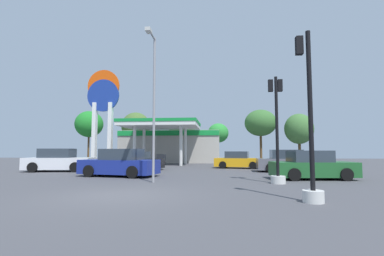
{
  "coord_description": "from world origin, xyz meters",
  "views": [
    {
      "loc": [
        3.44,
        -9.36,
        1.53
      ],
      "look_at": [
        0.63,
        19.01,
        3.78
      ],
      "focal_mm": 26.31,
      "sensor_mm": 36.0,
      "label": 1
    }
  ],
  "objects_px": {
    "car_1": "(238,161)",
    "corner_streetlamp": "(153,93)",
    "tree_5": "(299,129)",
    "car_2": "(137,161)",
    "station_pole_sign": "(103,106)",
    "traffic_signal_0": "(277,143)",
    "car_5": "(288,162)",
    "tree_3": "(218,133)",
    "traffic_signal_1": "(310,143)",
    "tree_2": "(182,132)",
    "car_4": "(120,164)",
    "car_0": "(59,161)",
    "car_3": "(312,166)",
    "tree_4": "(260,123)",
    "tree_0": "(89,124)",
    "tree_1": "(136,127)"
  },
  "relations": [
    {
      "from": "car_0",
      "to": "tree_4",
      "type": "xyz_separation_m",
      "value": [
        17.58,
        22.35,
        4.76
      ]
    },
    {
      "from": "car_0",
      "to": "tree_3",
      "type": "bearing_deg",
      "value": 64.29
    },
    {
      "from": "tree_2",
      "to": "station_pole_sign",
      "type": "bearing_deg",
      "value": -117.28
    },
    {
      "from": "car_4",
      "to": "traffic_signal_1",
      "type": "bearing_deg",
      "value": -41.1
    },
    {
      "from": "car_1",
      "to": "corner_streetlamp",
      "type": "relative_size",
      "value": 0.6
    },
    {
      "from": "car_5",
      "to": "corner_streetlamp",
      "type": "distance_m",
      "value": 11.51
    },
    {
      "from": "traffic_signal_1",
      "to": "tree_2",
      "type": "relative_size",
      "value": 0.82
    },
    {
      "from": "tree_5",
      "to": "tree_1",
      "type": "bearing_deg",
      "value": 176.15
    },
    {
      "from": "tree_4",
      "to": "tree_5",
      "type": "distance_m",
      "value": 5.37
    },
    {
      "from": "traffic_signal_1",
      "to": "tree_2",
      "type": "xyz_separation_m",
      "value": [
        -8.32,
        33.35,
        2.52
      ]
    },
    {
      "from": "tree_5",
      "to": "car_0",
      "type": "bearing_deg",
      "value": -136.62
    },
    {
      "from": "car_3",
      "to": "tree_3",
      "type": "relative_size",
      "value": 0.78
    },
    {
      "from": "traffic_signal_0",
      "to": "tree_4",
      "type": "xyz_separation_m",
      "value": [
        3.32,
        28.43,
        3.64
      ]
    },
    {
      "from": "traffic_signal_1",
      "to": "tree_5",
      "type": "relative_size",
      "value": 0.77
    },
    {
      "from": "car_2",
      "to": "car_1",
      "type": "bearing_deg",
      "value": 18.03
    },
    {
      "from": "tree_5",
      "to": "traffic_signal_0",
      "type": "bearing_deg",
      "value": -107.19
    },
    {
      "from": "car_1",
      "to": "tree_3",
      "type": "bearing_deg",
      "value": 95.48
    },
    {
      "from": "car_3",
      "to": "car_4",
      "type": "height_order",
      "value": "car_4"
    },
    {
      "from": "car_5",
      "to": "tree_0",
      "type": "height_order",
      "value": "tree_0"
    },
    {
      "from": "car_1",
      "to": "tree_1",
      "type": "xyz_separation_m",
      "value": [
        -14.62,
        18.33,
        4.57
      ]
    },
    {
      "from": "car_1",
      "to": "car_5",
      "type": "distance_m",
      "value": 4.94
    },
    {
      "from": "station_pole_sign",
      "to": "car_4",
      "type": "height_order",
      "value": "station_pole_sign"
    },
    {
      "from": "traffic_signal_0",
      "to": "traffic_signal_1",
      "type": "relative_size",
      "value": 0.96
    },
    {
      "from": "car_4",
      "to": "tree_1",
      "type": "xyz_separation_m",
      "value": [
        -7.19,
        26.52,
        4.49
      ]
    },
    {
      "from": "car_2",
      "to": "car_3",
      "type": "height_order",
      "value": "car_3"
    },
    {
      "from": "tree_2",
      "to": "tree_5",
      "type": "distance_m",
      "value": 16.87
    },
    {
      "from": "traffic_signal_0",
      "to": "tree_0",
      "type": "distance_m",
      "value": 35.86
    },
    {
      "from": "car_5",
      "to": "tree_3",
      "type": "bearing_deg",
      "value": 102.57
    },
    {
      "from": "car_4",
      "to": "tree_5",
      "type": "distance_m",
      "value": 30.41
    },
    {
      "from": "car_5",
      "to": "tree_5",
      "type": "distance_m",
      "value": 21.77
    },
    {
      "from": "traffic_signal_0",
      "to": "tree_2",
      "type": "relative_size",
      "value": 0.79
    },
    {
      "from": "corner_streetlamp",
      "to": "station_pole_sign",
      "type": "bearing_deg",
      "value": 120.51
    },
    {
      "from": "car_5",
      "to": "traffic_signal_1",
      "type": "distance_m",
      "value": 12.11
    },
    {
      "from": "corner_streetlamp",
      "to": "car_5",
      "type": "bearing_deg",
      "value": 43.54
    },
    {
      "from": "tree_5",
      "to": "car_2",
      "type": "bearing_deg",
      "value": -132.43
    },
    {
      "from": "car_2",
      "to": "tree_1",
      "type": "xyz_separation_m",
      "value": [
        -6.59,
        20.95,
        4.57
      ]
    },
    {
      "from": "car_3",
      "to": "tree_5",
      "type": "height_order",
      "value": "tree_5"
    },
    {
      "from": "car_1",
      "to": "tree_5",
      "type": "distance_m",
      "value": 19.66
    },
    {
      "from": "car_5",
      "to": "corner_streetlamp",
      "type": "relative_size",
      "value": 0.63
    },
    {
      "from": "car_1",
      "to": "tree_2",
      "type": "relative_size",
      "value": 0.67
    },
    {
      "from": "traffic_signal_0",
      "to": "tree_4",
      "type": "distance_m",
      "value": 28.86
    },
    {
      "from": "tree_2",
      "to": "car_2",
      "type": "bearing_deg",
      "value": -92.29
    },
    {
      "from": "station_pole_sign",
      "to": "traffic_signal_0",
      "type": "distance_m",
      "value": 22.05
    },
    {
      "from": "car_3",
      "to": "traffic_signal_0",
      "type": "distance_m",
      "value": 3.28
    },
    {
      "from": "car_0",
      "to": "corner_streetlamp",
      "type": "height_order",
      "value": "corner_streetlamp"
    },
    {
      "from": "tree_1",
      "to": "tree_5",
      "type": "height_order",
      "value": "tree_1"
    },
    {
      "from": "car_0",
      "to": "tree_0",
      "type": "height_order",
      "value": "tree_0"
    },
    {
      "from": "tree_2",
      "to": "tree_3",
      "type": "distance_m",
      "value": 5.52
    },
    {
      "from": "tree_4",
      "to": "corner_streetlamp",
      "type": "bearing_deg",
      "value": -107.57
    },
    {
      "from": "car_5",
      "to": "tree_3",
      "type": "height_order",
      "value": "tree_3"
    }
  ]
}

